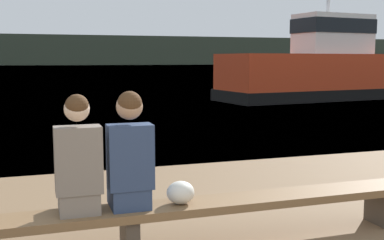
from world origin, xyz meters
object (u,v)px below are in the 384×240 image
at_px(bench_main, 129,217).
at_px(shopping_bag, 181,193).
at_px(tugboat_red, 325,72).
at_px(person_left, 78,162).
at_px(person_right, 130,156).

height_order(bench_main, shopping_bag, shopping_bag).
distance_m(bench_main, tugboat_red, 17.82).
relative_size(bench_main, shopping_bag, 23.41).
xyz_separation_m(person_left, tugboat_red, (11.53, 13.90, 0.29)).
bearing_deg(shopping_bag, person_left, 179.57).
distance_m(shopping_bag, tugboat_red, 17.53).
relative_size(person_left, tugboat_red, 0.10).
height_order(bench_main, person_left, person_left).
xyz_separation_m(shopping_bag, tugboat_red, (10.65, 13.91, 0.63)).
distance_m(person_right, shopping_bag, 0.58).
relative_size(person_left, person_right, 0.98).
bearing_deg(person_right, shopping_bag, -0.64).
xyz_separation_m(person_left, shopping_bag, (0.88, -0.01, -0.34)).
height_order(person_left, tugboat_red, tugboat_red).
bearing_deg(tugboat_red, person_right, 134.00).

